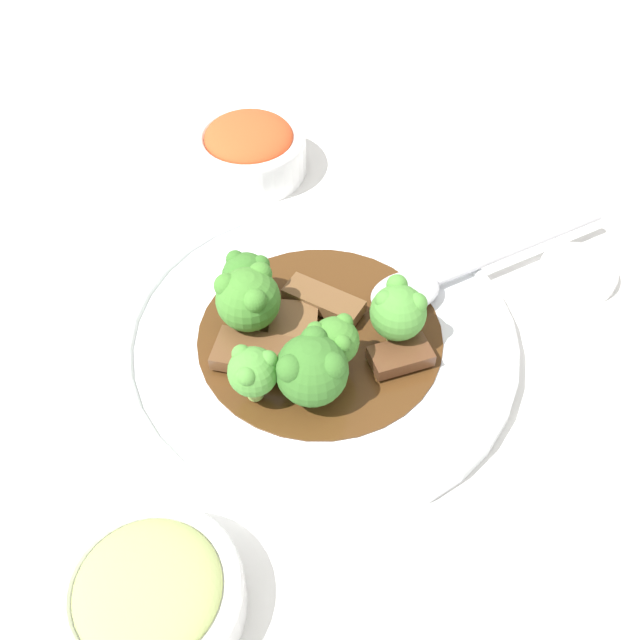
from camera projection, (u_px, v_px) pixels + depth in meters
ground_plane at (320, 347)px, 0.61m from camera, size 4.00×4.00×0.00m
main_plate at (320, 339)px, 0.60m from camera, size 0.32×0.32×0.02m
beef_strip_0 at (293, 331)px, 0.59m from camera, size 0.04×0.05×0.01m
beef_strip_1 at (261, 355)px, 0.57m from camera, size 0.08×0.04×0.01m
beef_strip_2 at (401, 356)px, 0.57m from camera, size 0.05×0.04×0.01m
beef_strip_3 at (320, 300)px, 0.61m from camera, size 0.07×0.05×0.01m
broccoli_floret_0 at (335, 341)px, 0.55m from camera, size 0.04×0.04×0.05m
broccoli_floret_1 at (398, 308)px, 0.57m from camera, size 0.04×0.04×0.05m
broccoli_floret_2 at (246, 276)px, 0.60m from camera, size 0.04×0.04×0.05m
broccoli_floret_3 at (248, 298)px, 0.57m from camera, size 0.05×0.05×0.06m
broccoli_floret_4 at (310, 369)px, 0.53m from camera, size 0.05×0.05×0.05m
broccoli_floret_5 at (253, 371)px, 0.53m from camera, size 0.04×0.04×0.05m
serving_spoon at (428, 283)px, 0.62m from camera, size 0.21×0.15×0.01m
side_bowl_kimchi at (250, 148)px, 0.74m from camera, size 0.11×0.11×0.05m
side_bowl_appetizer at (151, 595)px, 0.45m from camera, size 0.11×0.11×0.04m
sauce_dish at (578, 272)px, 0.65m from camera, size 0.07×0.07×0.01m
paper_napkin at (608, 452)px, 0.54m from camera, size 0.12×0.09×0.01m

